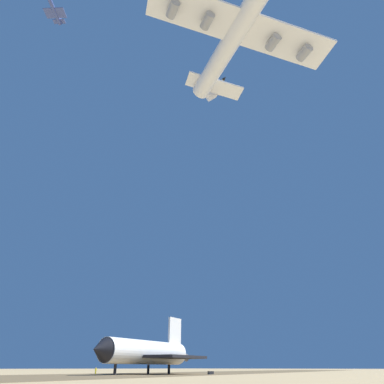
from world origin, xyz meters
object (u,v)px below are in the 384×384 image
object	(u,v)px
space_shuttle	(145,352)
ground_crew_near_nose	(96,370)
ground_support_crate	(211,373)
chase_jet_lead	(217,88)
carrier_jet	(242,24)
chase_jet_trailing	(54,9)

from	to	relation	value
space_shuttle	ground_crew_near_nose	world-z (taller)	space_shuttle
ground_support_crate	ground_crew_near_nose	bearing A→B (deg)	-59.53
chase_jet_lead	ground_crew_near_nose	world-z (taller)	chase_jet_lead
chase_jet_lead	carrier_jet	bearing A→B (deg)	-25.40
chase_jet_lead	ground_crew_near_nose	bearing A→B (deg)	-93.94
space_shuttle	chase_jet_lead	distance (m)	128.58
carrier_jet	chase_jet_lead	world-z (taller)	chase_jet_lead
space_shuttle	ground_support_crate	xyz separation A→B (m)	(-12.43, 12.85, -4.96)
ground_crew_near_nose	chase_jet_trailing	bearing A→B (deg)	-105.14
chase_jet_trailing	ground_support_crate	bearing A→B (deg)	109.44
chase_jet_lead	ground_crew_near_nose	size ratio (longest dim) A/B	8.83
chase_jet_lead	ground_support_crate	xyz separation A→B (m)	(24.51, 13.84, -128.12)
carrier_jet	ground_support_crate	xyz separation A→B (m)	(-14.72, -30.05, -97.87)
carrier_jet	ground_crew_near_nose	size ratio (longest dim) A/B	40.55
ground_crew_near_nose	space_shuttle	bearing A→B (deg)	0.60
space_shuttle	ground_crew_near_nose	xyz separation A→B (m)	(4.81, -16.45, -4.41)
ground_support_crate	chase_jet_trailing	bearing A→B (deg)	-28.10
chase_jet_lead	ground_support_crate	distance (m)	131.18
carrier_jet	chase_jet_lead	xyz separation A→B (m)	(-39.23, -43.89, 30.25)
space_shuttle	ground_support_crate	world-z (taller)	space_shuttle
chase_jet_lead	chase_jet_trailing	xyz separation A→B (m)	(78.72, -15.11, -2.93)
space_shuttle	ground_crew_near_nose	size ratio (longest dim) A/B	22.31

